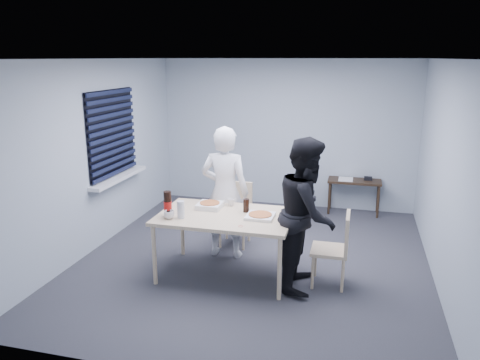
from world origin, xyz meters
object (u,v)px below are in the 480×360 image
(dining_table, at_px, (226,219))
(chair_far, at_px, (236,209))
(side_table, at_px, (354,184))
(backpack, at_px, (304,181))
(mug_a, at_px, (169,215))
(chair_right, at_px, (337,244))
(stool, at_px, (304,199))
(soda_bottle, at_px, (168,204))
(person_white, at_px, (225,192))
(person_black, at_px, (307,214))
(mug_b, at_px, (231,202))

(dining_table, xyz_separation_m, chair_far, (-0.15, 1.05, -0.21))
(side_table, xyz_separation_m, backpack, (-0.80, -0.50, 0.13))
(dining_table, height_order, mug_a, mug_a)
(dining_table, xyz_separation_m, backpack, (0.67, 2.33, -0.08))
(mug_a, bearing_deg, chair_right, 10.56)
(stool, bearing_deg, side_table, 31.31)
(dining_table, bearing_deg, mug_a, -153.73)
(soda_bottle, bearing_deg, side_table, 55.15)
(chair_far, distance_m, person_white, 0.60)
(chair_right, height_order, mug_a, chair_right)
(dining_table, bearing_deg, chair_far, 97.99)
(chair_right, relative_size, person_black, 0.50)
(dining_table, relative_size, chair_far, 1.81)
(mug_a, relative_size, mug_b, 1.23)
(mug_b, height_order, soda_bottle, soda_bottle)
(chair_right, height_order, backpack, chair_right)
(mug_a, bearing_deg, mug_b, 49.12)
(chair_far, relative_size, person_black, 0.50)
(dining_table, xyz_separation_m, chair_right, (1.33, 0.06, -0.21))
(chair_right, xyz_separation_m, person_black, (-0.36, -0.08, 0.37))
(side_table, relative_size, soda_bottle, 2.91)
(backpack, bearing_deg, dining_table, -104.84)
(mug_b, bearing_deg, chair_far, 99.35)
(dining_table, relative_size, backpack, 3.99)
(mug_a, bearing_deg, dining_table, 26.27)
(backpack, relative_size, mug_b, 4.04)
(stool, height_order, mug_b, mug_b)
(stool, relative_size, backpack, 1.12)
(person_black, bearing_deg, soda_bottle, 97.11)
(mug_b, xyz_separation_m, soda_bottle, (-0.62, -0.58, 0.10))
(dining_table, distance_m, mug_b, 0.38)
(person_white, xyz_separation_m, stool, (0.84, 1.76, -0.54))
(stool, xyz_separation_m, backpack, (-0.00, -0.01, 0.31))
(chair_right, relative_size, soda_bottle, 2.91)
(chair_far, bearing_deg, stool, 57.66)
(dining_table, relative_size, person_white, 0.91)
(side_table, bearing_deg, mug_a, -123.56)
(mug_b, bearing_deg, backpack, 70.35)
(chair_far, relative_size, chair_right, 1.00)
(person_white, height_order, soda_bottle, person_white)
(chair_far, xyz_separation_m, side_table, (1.62, 1.78, 0.00))
(person_black, distance_m, soda_bottle, 1.64)
(chair_far, relative_size, mug_b, 8.90)
(backpack, height_order, mug_b, mug_b)
(dining_table, bearing_deg, chair_right, 2.71)
(dining_table, height_order, stool, dining_table)
(side_table, bearing_deg, dining_table, -117.48)
(person_black, distance_m, side_table, 2.91)
(side_table, distance_m, soda_bottle, 3.73)
(person_black, relative_size, soda_bottle, 5.79)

